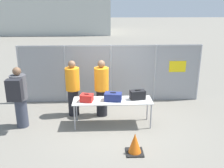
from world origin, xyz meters
TOP-DOWN VIEW (x-y plane):
  - ground_plane at (0.00, 0.00)m, footprint 120.00×120.00m
  - fence_section at (0.02, 1.80)m, footprint 6.38×0.07m
  - inspection_table at (-0.01, -0.08)m, footprint 2.24×0.69m
  - suitcase_red at (-0.74, -0.13)m, footprint 0.39×0.33m
  - suitcase_navy at (-0.00, -0.09)m, footprint 0.52×0.37m
  - suitcase_black at (0.70, -0.02)m, footprint 0.46×0.31m
  - traveler_hooded at (-2.60, -0.14)m, footprint 0.43×0.67m
  - security_worker_near at (-0.32, 0.58)m, footprint 0.44×0.44m
  - security_worker_far at (-1.21, 0.65)m, footprint 0.43×0.43m
  - utility_trailer at (1.01, 3.57)m, footprint 3.32×2.15m
  - distant_hangar at (-7.30, 25.71)m, footprint 16.05×9.20m
  - traffic_cone at (0.44, -1.57)m, footprint 0.41×0.41m

SIDE VIEW (x-z plane):
  - ground_plane at x=0.00m, z-range 0.00..0.00m
  - traffic_cone at x=0.44m, z-range -0.02..0.49m
  - utility_trailer at x=1.01m, z-range 0.06..0.74m
  - inspection_table at x=-0.01m, z-range 0.33..1.09m
  - suitcase_red at x=-0.74m, z-range 0.75..0.97m
  - suitcase_navy at x=0.00m, z-range 0.75..0.99m
  - suitcase_black at x=0.70m, z-range 0.75..1.03m
  - security_worker_far at x=-1.21m, z-range 0.03..1.79m
  - security_worker_near at x=-0.32m, z-range 0.03..1.80m
  - traveler_hooded at x=-2.60m, z-range 0.09..1.84m
  - fence_section at x=0.02m, z-range 0.05..2.08m
  - distant_hangar at x=-7.30m, z-range 0.00..6.71m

